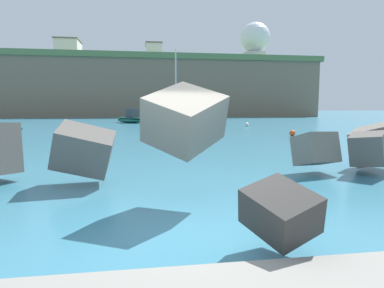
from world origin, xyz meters
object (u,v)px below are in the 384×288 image
object	(u,v)px
station_building_west	(69,52)
boat_near_centre	(131,119)
mooring_buoy_middle	(247,124)
radar_dome	(255,41)
mooring_buoy_inner	(292,133)
station_building_central	(154,55)
boat_near_right	(173,123)

from	to	relation	value
station_building_west	boat_near_centre	bearing A→B (deg)	-69.75
mooring_buoy_middle	radar_dome	world-z (taller)	radar_dome
mooring_buoy_inner	station_building_west	bearing A→B (deg)	113.09
station_building_west	station_building_central	xyz separation A→B (m)	(21.81, -0.24, -0.19)
mooring_buoy_middle	radar_dome	distance (m)	52.14
mooring_buoy_inner	mooring_buoy_middle	distance (m)	12.48
boat_near_right	mooring_buoy_middle	xyz separation A→B (m)	(8.37, 2.08, -0.32)
boat_near_centre	station_building_west	size ratio (longest dim) A/B	0.59
radar_dome	boat_near_centre	bearing A→B (deg)	-129.58
radar_dome	station_building_central	bearing A→B (deg)	158.23
mooring_buoy_inner	station_building_central	bearing A→B (deg)	96.17
boat_near_right	mooring_buoy_inner	distance (m)	12.97
radar_dome	station_building_central	size ratio (longest dim) A/B	1.45
station_building_central	mooring_buoy_inner	bearing A→B (deg)	-83.83
boat_near_centre	station_building_central	world-z (taller)	station_building_central
mooring_buoy_middle	radar_dome	bearing A→B (deg)	70.02
station_building_central	mooring_buoy_middle	bearing A→B (deg)	-81.85
boat_near_right	radar_dome	xyz separation A→B (m)	(25.06, 47.99, 17.90)
mooring_buoy_middle	station_building_central	size ratio (longest dim) A/B	0.07
radar_dome	station_building_central	world-z (taller)	radar_dome
boat_near_centre	radar_dome	world-z (taller)	radar_dome
mooring_buoy_middle	boat_near_right	bearing A→B (deg)	-166.07
mooring_buoy_middle	station_building_west	distance (m)	65.45
mooring_buoy_inner	radar_dome	bearing A→B (deg)	73.49
radar_dome	station_building_west	world-z (taller)	radar_dome
mooring_buoy_middle	station_building_west	world-z (taller)	station_building_west
boat_near_centre	mooring_buoy_inner	distance (m)	25.72
boat_near_right	station_building_central	world-z (taller)	station_building_central
boat_near_right	station_building_west	bearing A→B (deg)	110.25
boat_near_right	station_building_central	distance (m)	59.90
station_building_west	radar_dome	bearing A→B (deg)	-12.25
station_building_central	boat_near_right	bearing A→B (deg)	-90.38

